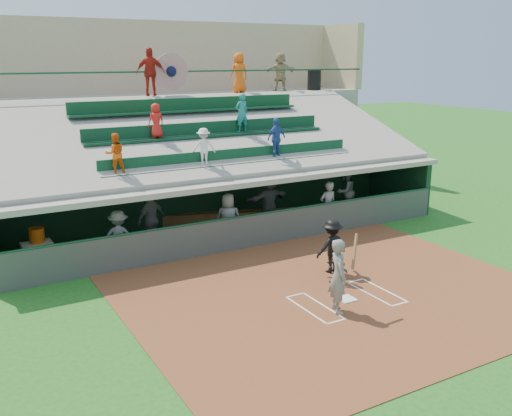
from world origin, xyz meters
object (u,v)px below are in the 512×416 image
catcher (334,262)px  trash_bin (314,80)px  white_table (38,255)px  batter_at_plate (339,276)px  home_plate (347,299)px  water_cooler (37,235)px

catcher → trash_bin: 14.20m
catcher → white_table: size_ratio=1.34×
catcher → batter_at_plate: bearing=41.9°
home_plate → water_cooler: (-6.59, 6.50, 1.00)m
home_plate → white_table: (-6.63, 6.46, 0.39)m
batter_at_plate → white_table: size_ratio=2.22×
batter_at_plate → trash_bin: size_ratio=1.98×
home_plate → batter_at_plate: batter_at_plate is taller
batter_at_plate → white_table: 9.15m
catcher → water_cooler: bearing=-50.7°
home_plate → trash_bin: size_ratio=0.44×
batter_at_plate → trash_bin: bearing=57.4°
catcher → white_table: 8.85m
water_cooler → home_plate: bearing=-44.6°
home_plate → catcher: size_ratio=0.37×
water_cooler → trash_bin: (14.26, 6.06, 4.06)m
home_plate → water_cooler: bearing=135.4°
batter_at_plate → water_cooler: (-5.94, 6.95, 0.06)m
white_table → water_cooler: 0.61m
batter_at_plate → trash_bin: 15.98m
trash_bin → white_table: bearing=-156.9°
white_table → home_plate: bearing=-44.9°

